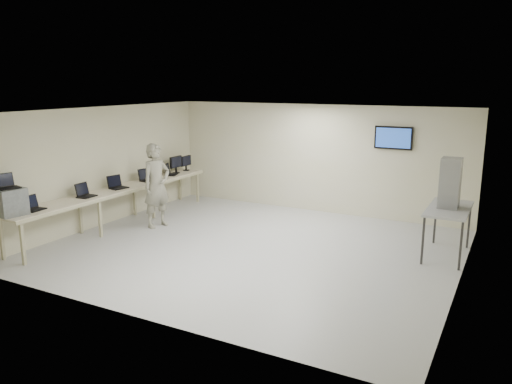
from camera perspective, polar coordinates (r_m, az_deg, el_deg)
The scene contains 14 objects.
room at distance 10.03m, azimuth -0.22°, elevation 1.28°, with size 8.01×7.01×2.81m.
workbench at distance 12.21m, azimuth -15.49°, elevation 0.05°, with size 0.76×6.00×0.90m.
equipment_box at distance 10.43m, azimuth -26.23°, elevation -1.02°, with size 0.43×0.49×0.51m, color slate.
laptop_on_box at distance 10.41m, azimuth -26.58°, elevation 0.77°, with size 0.38×0.42×0.28m.
laptop_0 at distance 10.72m, azimuth -24.14°, elevation -1.50°, with size 0.32×0.38×0.29m.
laptop_1 at distance 11.53m, azimuth -18.99°, elevation -0.13°, with size 0.34×0.40×0.30m.
laptop_2 at distance 12.21m, azimuth -15.61°, elevation 0.77°, with size 0.39×0.44×0.30m.
laptop_3 at distance 12.96m, azimuth -12.34°, elevation 1.61°, with size 0.39×0.44×0.31m.
laptop_4 at distance 13.66m, azimuth -9.84°, elevation 2.27°, with size 0.43×0.45×0.30m.
monitor_near at distance 13.86m, azimuth -9.14°, elevation 3.29°, with size 0.21×0.47×0.47m.
monitor_far at distance 14.24m, azimuth -8.01°, elevation 3.46°, with size 0.19×0.42×0.42m.
soldier at distance 11.88m, azimuth -11.28°, elevation 0.72°, with size 0.72×0.47×1.97m, color gray.
side_table at distance 10.38m, azimuth 21.18°, elevation -2.06°, with size 0.76×1.63×0.98m.
storage_bins at distance 10.26m, azimuth 21.31°, elevation 0.97°, with size 0.37×0.41×0.97m.
Camera 1 is at (4.69, -8.61, 3.37)m, focal length 35.00 mm.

